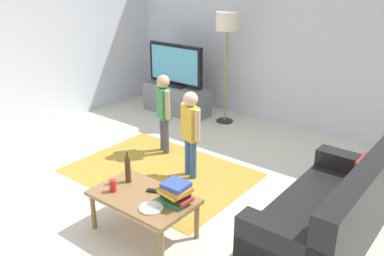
% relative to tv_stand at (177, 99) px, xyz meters
% --- Properties ---
extents(ground, '(7.80, 7.80, 0.00)m').
position_rel_tv_stand_xyz_m(ground, '(1.68, -2.30, -0.24)').
color(ground, beige).
extents(wall_back, '(6.00, 0.12, 2.70)m').
position_rel_tv_stand_xyz_m(wall_back, '(1.68, 0.70, 1.11)').
color(wall_back, silver).
rests_on(wall_back, ground).
extents(wall_left, '(0.12, 6.00, 2.70)m').
position_rel_tv_stand_xyz_m(wall_left, '(-1.32, -2.30, 1.11)').
color(wall_left, silver).
rests_on(wall_left, ground).
extents(area_rug, '(2.20, 1.60, 0.01)m').
position_rel_tv_stand_xyz_m(area_rug, '(1.30, -1.86, -0.24)').
color(area_rug, '#B28C33').
rests_on(area_rug, ground).
extents(tv_stand, '(1.20, 0.44, 0.50)m').
position_rel_tv_stand_xyz_m(tv_stand, '(0.00, 0.00, 0.00)').
color(tv_stand, slate).
rests_on(tv_stand, ground).
extents(tv, '(1.10, 0.28, 0.71)m').
position_rel_tv_stand_xyz_m(tv, '(0.00, -0.02, 0.60)').
color(tv, black).
rests_on(tv, tv_stand).
extents(couch, '(0.80, 1.80, 0.86)m').
position_rel_tv_stand_xyz_m(couch, '(3.52, -1.97, 0.05)').
color(couch, black).
rests_on(couch, ground).
extents(floor_lamp, '(0.36, 0.36, 1.78)m').
position_rel_tv_stand_xyz_m(floor_lamp, '(0.92, 0.15, 1.30)').
color(floor_lamp, '#262626').
rests_on(floor_lamp, ground).
extents(child_near_tv, '(0.33, 0.23, 1.10)m').
position_rel_tv_stand_xyz_m(child_near_tv, '(0.92, -1.35, 0.42)').
color(child_near_tv, '#4C4C59').
rests_on(child_near_tv, ground).
extents(child_center, '(0.35, 0.20, 1.09)m').
position_rel_tv_stand_xyz_m(child_center, '(1.65, -1.69, 0.41)').
color(child_center, '#33598C').
rests_on(child_center, ground).
extents(coffee_table, '(1.00, 0.60, 0.42)m').
position_rel_tv_stand_xyz_m(coffee_table, '(2.02, -2.88, 0.13)').
color(coffee_table, olive).
rests_on(coffee_table, ground).
extents(book_stack, '(0.30, 0.24, 0.21)m').
position_rel_tv_stand_xyz_m(book_stack, '(2.35, -2.79, 0.28)').
color(book_stack, '#388C4C').
rests_on(book_stack, coffee_table).
extents(bottle, '(0.06, 0.06, 0.33)m').
position_rel_tv_stand_xyz_m(bottle, '(1.72, -2.78, 0.32)').
color(bottle, '#4C3319').
rests_on(bottle, coffee_table).
extents(tv_remote, '(0.17, 0.12, 0.02)m').
position_rel_tv_stand_xyz_m(tv_remote, '(2.07, -2.76, 0.19)').
color(tv_remote, black).
rests_on(tv_remote, coffee_table).
extents(soda_can, '(0.07, 0.07, 0.12)m').
position_rel_tv_stand_xyz_m(soda_can, '(1.74, -3.00, 0.24)').
color(soda_can, red).
rests_on(soda_can, coffee_table).
extents(plate, '(0.22, 0.22, 0.02)m').
position_rel_tv_stand_xyz_m(plate, '(2.24, -3.00, 0.18)').
color(plate, white).
rests_on(plate, coffee_table).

